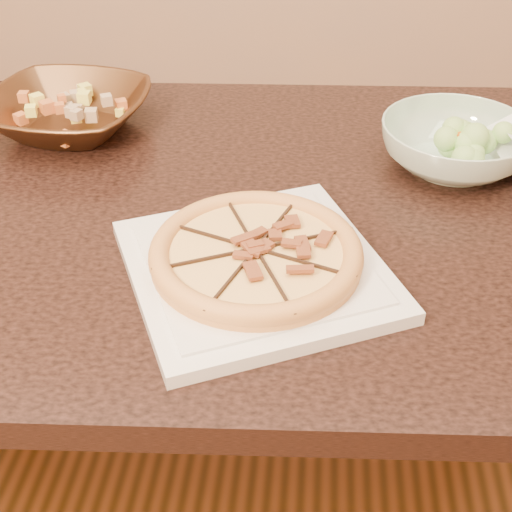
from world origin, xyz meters
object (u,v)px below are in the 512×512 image
object	(u,v)px
dining_table	(197,263)
pizza	(256,253)
plate	(256,269)
salad_bowl	(455,146)
bronze_bowl	(68,112)

from	to	relation	value
dining_table	pizza	size ratio (longest dim) A/B	5.14
dining_table	pizza	world-z (taller)	pizza
dining_table	plate	distance (m)	0.23
dining_table	salad_bowl	world-z (taller)	salad_bowl
dining_table	salad_bowl	bearing A→B (deg)	19.12
dining_table	salad_bowl	distance (m)	0.43
plate	salad_bowl	size ratio (longest dim) A/B	1.75
pizza	salad_bowl	xyz separation A→B (m)	(0.27, 0.30, 0.00)
plate	salad_bowl	distance (m)	0.40
plate	salad_bowl	bearing A→B (deg)	47.51
dining_table	bronze_bowl	world-z (taller)	bronze_bowl
pizza	salad_bowl	bearing A→B (deg)	47.51
pizza	bronze_bowl	world-z (taller)	bronze_bowl
dining_table	bronze_bowl	bearing A→B (deg)	140.46
salad_bowl	bronze_bowl	bearing A→B (deg)	173.93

